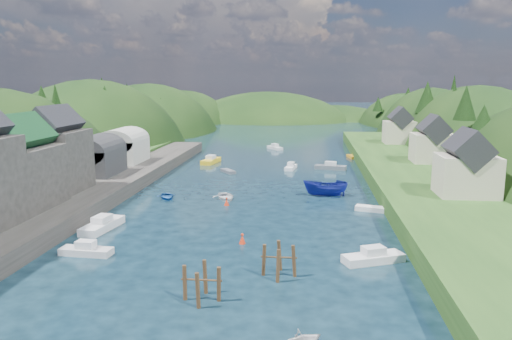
# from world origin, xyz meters

# --- Properties ---
(ground) EXTENTS (600.00, 600.00, 0.00)m
(ground) POSITION_xyz_m (0.00, 50.00, 0.00)
(ground) COLOR black
(ground) RESTS_ON ground
(hillside_left) EXTENTS (44.00, 245.56, 52.00)m
(hillside_left) POSITION_xyz_m (-45.00, 75.00, -8.03)
(hillside_left) COLOR black
(hillside_left) RESTS_ON ground
(hillside_right) EXTENTS (36.00, 245.56, 48.00)m
(hillside_right) POSITION_xyz_m (45.00, 75.00, -7.41)
(hillside_right) COLOR black
(hillside_right) RESTS_ON ground
(far_hills) EXTENTS (103.00, 68.00, 44.00)m
(far_hills) POSITION_xyz_m (1.22, 174.01, -10.80)
(far_hills) COLOR black
(far_hills) RESTS_ON ground
(hill_trees) EXTENTS (92.61, 151.26, 12.87)m
(hill_trees) POSITION_xyz_m (0.37, 65.43, 11.13)
(hill_trees) COLOR black
(hill_trees) RESTS_ON ground
(quay_left) EXTENTS (12.00, 110.00, 2.00)m
(quay_left) POSITION_xyz_m (-24.00, 20.00, 1.00)
(quay_left) COLOR #2D2B28
(quay_left) RESTS_ON ground
(terrace_left_grass) EXTENTS (12.00, 110.00, 2.50)m
(terrace_left_grass) POSITION_xyz_m (-31.00, 20.00, 1.25)
(terrace_left_grass) COLOR #234719
(terrace_left_grass) RESTS_ON ground
(boat_sheds) EXTENTS (7.00, 21.00, 7.50)m
(boat_sheds) POSITION_xyz_m (-26.00, 39.00, 5.27)
(boat_sheds) COLOR #2D2D30
(boat_sheds) RESTS_ON quay_left
(terrace_right) EXTENTS (16.00, 120.00, 2.40)m
(terrace_right) POSITION_xyz_m (25.00, 40.00, 1.20)
(terrace_right) COLOR #234719
(terrace_right) RESTS_ON ground
(right_bank_cottages) EXTENTS (9.00, 59.24, 8.41)m
(right_bank_cottages) POSITION_xyz_m (28.00, 48.33, 5.84)
(right_bank_cottages) COLOR beige
(right_bank_cottages) RESTS_ON terrace_right
(piling_cluster_near) EXTENTS (3.15, 2.95, 3.36)m
(piling_cluster_near) POSITION_xyz_m (-0.50, -6.31, 1.11)
(piling_cluster_near) COLOR #382314
(piling_cluster_near) RESTS_ON ground
(piling_cluster_far) EXTENTS (3.11, 2.92, 3.40)m
(piling_cluster_far) POSITION_xyz_m (5.04, -0.85, 1.13)
(piling_cluster_far) COLOR #382314
(piling_cluster_far) RESTS_ON ground
(channel_buoy_near) EXTENTS (0.70, 0.70, 1.10)m
(channel_buoy_near) POSITION_xyz_m (0.77, 7.37, 0.48)
(channel_buoy_near) COLOR red
(channel_buoy_near) RESTS_ON ground
(channel_buoy_far) EXTENTS (0.70, 0.70, 1.10)m
(channel_buoy_far) POSITION_xyz_m (-3.44, 22.97, 0.48)
(channel_buoy_far) COLOR red
(channel_buoy_far) RESTS_ON ground
(moored_boats) EXTENTS (37.54, 96.84, 2.50)m
(moored_boats) POSITION_xyz_m (-2.14, 21.43, 0.71)
(moored_boats) COLOR white
(moored_boats) RESTS_ON ground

